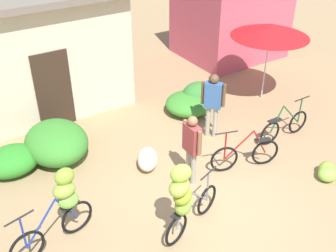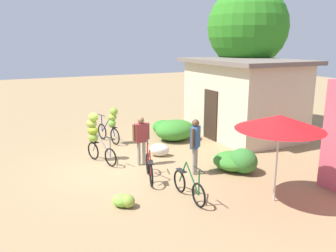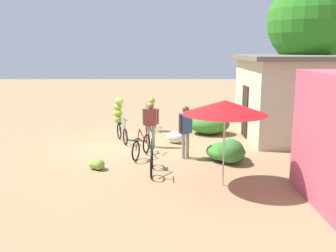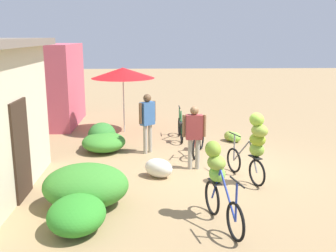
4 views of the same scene
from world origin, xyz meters
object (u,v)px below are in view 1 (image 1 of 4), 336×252
Objects in this scene: bicycle_leftmost at (61,203)px; banana_pile_on_ground at (327,172)px; building_low at (30,47)px; bicycle_by_shop at (284,126)px; market_umbrella at (270,30)px; produce_sack at (148,159)px; person_bystander at (192,143)px; bicycle_near_pile at (184,196)px; person_vendor at (213,99)px; shop_pink at (230,13)px; bicycle_center_loaded at (245,154)px.

banana_pile_on_ground is at bearing -14.34° from bicycle_leftmost.
bicycle_by_shop is at bearing -49.05° from building_low.
market_umbrella is 4.91m from produce_sack.
market_umbrella reaches higher than banana_pile_on_ground.
bicycle_near_pile is at bearing -129.88° from person_bystander.
bicycle_by_shop is at bearing -35.46° from person_vendor.
shop_pink is at bearing -0.72° from building_low.
bicycle_center_loaded is at bearing -96.75° from person_vendor.
building_low is at bearing 77.38° from bicycle_leftmost.
bicycle_by_shop is (3.88, 1.34, -0.61)m from bicycle_near_pile.
bicycle_by_shop is at bearing 13.36° from bicycle_center_loaded.
banana_pile_on_ground is at bearing -67.14° from person_vendor.
person_vendor is at bearing 144.54° from bicycle_by_shop.
market_umbrella is 1.37× the size of bicycle_leftmost.
bicycle_center_loaded is at bearing -139.92° from market_umbrella.
produce_sack is at bearing -166.25° from market_umbrella.
shop_pink is 6.82m from bicycle_center_loaded.
shop_pink reaches higher than person_bystander.
building_low reaches higher than bicycle_by_shop.
shop_pink is 1.92× the size of person_vendor.
market_umbrella is at bearing 60.61° from bicycle_by_shop.
bicycle_near_pile is 3.39m from person_vendor.
person_vendor reaches higher than produce_sack.
bicycle_near_pile is 0.97× the size of person_vendor.
bicycle_by_shop is at bearing 78.19° from banana_pile_on_ground.
bicycle_near_pile reaches higher than banana_pile_on_ground.
produce_sack is at bearing 121.54° from person_bystander.
bicycle_center_loaded is 1.77m from banana_pile_on_ground.
building_low reaches higher than banana_pile_on_ground.
bicycle_by_shop is 2.22× the size of produce_sack.
person_bystander is (-1.25, 0.26, 0.61)m from bicycle_center_loaded.
bicycle_leftmost is 2.79m from person_bystander.
bicycle_near_pile is (-6.27, -6.37, -0.51)m from shop_pink.
building_low is at bearing 121.44° from banana_pile_on_ground.
produce_sack is (-5.79, -4.27, -1.24)m from shop_pink.
person_vendor is (-1.44, 1.03, 0.68)m from bicycle_by_shop.
market_umbrella is (-1.35, -3.19, 0.55)m from shop_pink.
shop_pink is 9.63m from bicycle_leftmost.
bicycle_leftmost is at bearing -177.54° from bicycle_by_shop.
person_vendor is (2.43, 2.36, 0.07)m from bicycle_near_pile.
person_bystander reaches higher than bicycle_center_loaded.
market_umbrella is at bearing 68.25° from banana_pile_on_ground.
bicycle_by_shop is 1.64m from banana_pile_on_ground.
market_umbrella is 1.39× the size of person_bystander.
bicycle_near_pile is at bearing -102.83° from produce_sack.
bicycle_by_shop is at bearing -119.39° from market_umbrella.
shop_pink reaches higher than banana_pile_on_ground.
shop_pink is 5.68m from bicycle_by_shop.
building_low reaches higher than bicycle_near_pile.
bicycle_center_loaded is at bearing -1.98° from bicycle_leftmost.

